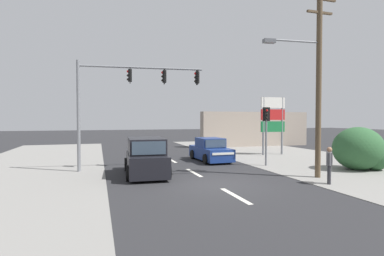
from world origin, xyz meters
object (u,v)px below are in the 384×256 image
(utility_pole_foreground_right, at_px, (316,77))
(pedestal_signal_right_kerb, at_px, (266,126))
(traffic_signal_mast, at_px, (124,92))
(sedan_oncoming_near, at_px, (210,151))
(shopping_plaza_sign, at_px, (273,117))
(suv_crossing_left, at_px, (146,158))
(pedestrian_at_kerb, at_px, (329,163))

(utility_pole_foreground_right, xyz_separation_m, pedestal_signal_right_kerb, (-0.27, 3.98, -2.45))
(traffic_signal_mast, xyz_separation_m, sedan_oncoming_near, (5.91, 2.11, -3.65))
(utility_pole_foreground_right, relative_size, sedan_oncoming_near, 2.12)
(pedestal_signal_right_kerb, xyz_separation_m, shopping_plaza_sign, (3.51, 4.78, 0.57))
(traffic_signal_mast, xyz_separation_m, pedestal_signal_right_kerb, (8.35, -0.97, -1.94))
(shopping_plaza_sign, bearing_deg, utility_pole_foreground_right, -110.29)
(utility_pole_foreground_right, relative_size, pedestal_signal_right_kerb, 2.54)
(utility_pole_foreground_right, distance_m, suv_crossing_left, 9.23)
(sedan_oncoming_near, height_order, suv_crossing_left, suv_crossing_left)
(shopping_plaza_sign, bearing_deg, sedan_oncoming_near, -164.11)
(utility_pole_foreground_right, height_order, pedestal_signal_right_kerb, utility_pole_foreground_right)
(shopping_plaza_sign, xyz_separation_m, sedan_oncoming_near, (-5.94, -1.69, -2.28))
(utility_pole_foreground_right, height_order, suv_crossing_left, utility_pole_foreground_right)
(utility_pole_foreground_right, xyz_separation_m, traffic_signal_mast, (-8.62, 4.95, -0.52))
(sedan_oncoming_near, bearing_deg, suv_crossing_left, -142.23)
(utility_pole_foreground_right, xyz_separation_m, suv_crossing_left, (-7.68, 3.21, -3.99))
(suv_crossing_left, bearing_deg, utility_pole_foreground_right, -22.66)
(utility_pole_foreground_right, height_order, sedan_oncoming_near, utility_pole_foreground_right)
(sedan_oncoming_near, height_order, pedestrian_at_kerb, pedestrian_at_kerb)
(utility_pole_foreground_right, distance_m, traffic_signal_mast, 9.95)
(utility_pole_foreground_right, distance_m, pedestrian_at_kerb, 4.21)
(suv_crossing_left, distance_m, pedestrian_at_kerb, 8.59)
(traffic_signal_mast, bearing_deg, pedestal_signal_right_kerb, -6.65)
(shopping_plaza_sign, relative_size, suv_crossing_left, 0.99)
(utility_pole_foreground_right, distance_m, pedestal_signal_right_kerb, 4.68)
(sedan_oncoming_near, relative_size, suv_crossing_left, 0.92)
(pedestal_signal_right_kerb, bearing_deg, pedestrian_at_kerb, -91.73)
(sedan_oncoming_near, distance_m, suv_crossing_left, 6.30)
(shopping_plaza_sign, xyz_separation_m, suv_crossing_left, (-10.92, -5.55, -2.10))
(sedan_oncoming_near, distance_m, pedestrian_at_kerb, 8.76)
(traffic_signal_mast, bearing_deg, pedestrian_at_kerb, -37.80)
(pedestal_signal_right_kerb, relative_size, shopping_plaza_sign, 0.77)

